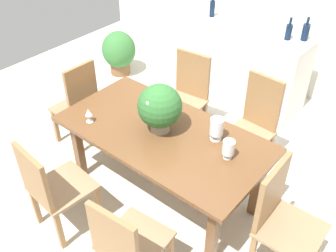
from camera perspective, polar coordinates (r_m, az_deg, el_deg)
name	(u,v)px	position (r m, az deg, el deg)	size (l,w,h in m)	color
ground_plane	(165,190)	(3.97, -0.39, -9.43)	(7.04, 7.04, 0.00)	beige
dining_table	(163,140)	(3.49, -0.75, -2.11)	(1.91, 0.99, 0.77)	brown
chair_near_right	(126,244)	(2.93, -6.24, -16.80)	(0.49, 0.50, 0.95)	olive
chair_far_left	(187,93)	(4.39, 2.84, 4.93)	(0.50, 0.52, 1.00)	olive
chair_far_right	(256,121)	(4.01, 12.75, 0.71)	(0.44, 0.45, 1.04)	olive
chair_near_left	(50,186)	(3.41, -16.92, -8.50)	(0.50, 0.52, 0.96)	olive
chair_foot_end	(280,215)	(3.16, 16.18, -12.48)	(0.47, 0.49, 0.99)	olive
chair_head_end	(79,103)	(4.27, -12.97, 3.26)	(0.44, 0.41, 1.05)	olive
flower_centerpiece	(160,107)	(3.31, -1.23, 2.81)	(0.39, 0.39, 0.45)	gray
crystal_vase_left	(217,127)	(3.31, 7.17, -0.19)	(0.12, 0.12, 0.21)	silver
crystal_vase_center_near	(229,148)	(3.15, 8.88, -3.20)	(0.10, 0.10, 0.17)	silver
wine_glass	(88,113)	(3.57, -11.61, 1.91)	(0.07, 0.07, 0.14)	silver
kitchen_counter	(246,66)	(5.14, 11.46, 8.57)	(1.48, 0.59, 0.98)	silver
wine_bottle_tall	(289,31)	(4.76, 17.31, 13.13)	(0.07, 0.07, 0.26)	#0F1E38
wine_bottle_clear	(212,8)	(5.23, 6.53, 16.82)	(0.07, 0.07, 0.28)	#0F1E38
wine_bottle_dark	(306,32)	(4.80, 19.56, 12.93)	(0.08, 0.08, 0.27)	#0F1E38
potted_plant_floor	(119,52)	(5.77, -7.22, 10.80)	(0.49, 0.49, 0.65)	brown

